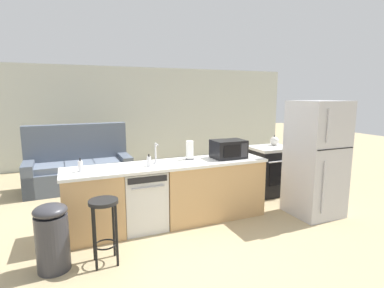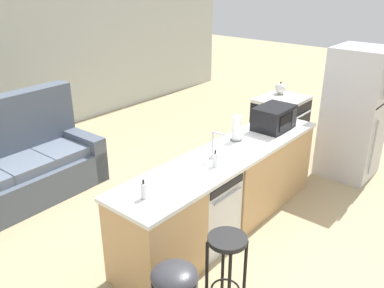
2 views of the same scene
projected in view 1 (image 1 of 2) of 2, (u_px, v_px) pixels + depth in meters
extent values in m
plane|color=tan|center=(161.00, 224.00, 4.38)|extent=(24.00, 24.00, 0.00)
cube|color=beige|center=(125.00, 116.00, 8.10)|extent=(10.00, 0.06, 2.60)
cube|color=tan|center=(93.00, 205.00, 3.96)|extent=(0.75, 0.62, 0.86)
cube|color=tan|center=(211.00, 189.00, 4.62)|extent=(1.55, 0.62, 0.86)
cube|color=white|center=(170.00, 165.00, 4.29)|extent=(2.94, 0.66, 0.04)
cube|color=brown|center=(170.00, 220.00, 4.43)|extent=(2.86, 0.56, 0.08)
cube|color=silver|center=(143.00, 199.00, 4.22)|extent=(0.58, 0.58, 0.84)
cube|color=black|center=(148.00, 180.00, 3.89)|extent=(0.52, 0.01, 0.08)
cylinder|color=#B2B2B7|center=(148.00, 187.00, 3.89)|extent=(0.44, 0.02, 0.02)
cube|color=black|center=(270.00, 171.00, 5.71)|extent=(0.76, 0.64, 0.85)
cube|color=black|center=(282.00, 173.00, 5.40)|extent=(0.53, 0.01, 0.43)
cylinder|color=silver|center=(283.00, 161.00, 5.35)|extent=(0.61, 0.03, 0.03)
cube|color=silver|center=(271.00, 148.00, 5.63)|extent=(0.76, 0.64, 0.05)
torus|color=black|center=(268.00, 149.00, 5.45)|extent=(0.16, 0.16, 0.01)
torus|color=black|center=(283.00, 148.00, 5.58)|extent=(0.16, 0.16, 0.01)
torus|color=black|center=(260.00, 147.00, 5.68)|extent=(0.16, 0.16, 0.01)
torus|color=black|center=(274.00, 145.00, 5.81)|extent=(0.16, 0.16, 0.01)
cube|color=#B7B7BC|center=(316.00, 159.00, 4.63)|extent=(0.72, 0.70, 1.78)
cylinder|color=#B2B2B7|center=(328.00, 126.00, 4.13)|extent=(0.02, 0.02, 0.47)
cylinder|color=#B2B2B7|center=(323.00, 188.00, 4.27)|extent=(0.02, 0.02, 0.77)
cube|color=black|center=(336.00, 149.00, 4.27)|extent=(0.68, 0.01, 0.01)
cube|color=black|center=(228.00, 149.00, 4.63)|extent=(0.50, 0.36, 0.28)
cube|color=black|center=(232.00, 151.00, 4.45)|extent=(0.27, 0.01, 0.18)
cube|color=#2D2D33|center=(244.00, 150.00, 4.53)|extent=(0.11, 0.01, 0.21)
cylinder|color=silver|center=(156.00, 163.00, 4.26)|extent=(0.07, 0.07, 0.03)
cylinder|color=silver|center=(156.00, 153.00, 4.23)|extent=(0.02, 0.02, 0.26)
cylinder|color=silver|center=(157.00, 144.00, 4.15)|extent=(0.02, 0.14, 0.02)
cylinder|color=#4C4C51|center=(190.00, 159.00, 4.55)|extent=(0.14, 0.14, 0.01)
cylinder|color=white|center=(190.00, 150.00, 4.53)|extent=(0.11, 0.11, 0.27)
cylinder|color=silver|center=(149.00, 162.00, 4.07)|extent=(0.06, 0.06, 0.14)
cylinder|color=black|center=(149.00, 155.00, 4.06)|extent=(0.02, 0.02, 0.04)
cylinder|color=silver|center=(80.00, 166.00, 3.82)|extent=(0.06, 0.06, 0.14)
cylinder|color=black|center=(80.00, 159.00, 3.80)|extent=(0.02, 0.02, 0.04)
sphere|color=silver|center=(274.00, 141.00, 5.80)|extent=(0.17, 0.17, 0.17)
sphere|color=black|center=(275.00, 136.00, 5.78)|extent=(0.03, 0.03, 0.03)
cone|color=silver|center=(278.00, 140.00, 5.82)|extent=(0.08, 0.04, 0.06)
cylinder|color=black|center=(103.00, 202.00, 3.26)|extent=(0.32, 0.32, 0.04)
cylinder|color=black|center=(95.00, 240.00, 3.18)|extent=(0.03, 0.03, 0.70)
cylinder|color=black|center=(117.00, 236.00, 3.26)|extent=(0.03, 0.03, 0.70)
cylinder|color=black|center=(93.00, 231.00, 3.38)|extent=(0.03, 0.03, 0.70)
cylinder|color=black|center=(114.00, 228.00, 3.47)|extent=(0.03, 0.03, 0.70)
torus|color=black|center=(105.00, 244.00, 3.34)|extent=(0.25, 0.25, 0.02)
cylinder|color=#333338|center=(53.00, 243.00, 3.20)|extent=(0.34, 0.34, 0.62)
ellipsoid|color=#333338|center=(50.00, 211.00, 3.14)|extent=(0.35, 0.35, 0.14)
cube|color=#515B6B|center=(80.00, 178.00, 6.05)|extent=(2.03, 0.96, 0.42)
cube|color=#515B6B|center=(78.00, 154.00, 6.28)|extent=(2.01, 0.30, 1.27)
cube|color=#515B6B|center=(29.00, 178.00, 5.67)|extent=(0.23, 0.91, 0.62)
cube|color=#515B6B|center=(124.00, 168.00, 6.40)|extent=(0.23, 0.91, 0.62)
cube|color=slate|center=(49.00, 168.00, 5.74)|extent=(0.58, 0.65, 0.12)
cube|color=slate|center=(79.00, 165.00, 5.96)|extent=(0.58, 0.65, 0.12)
cube|color=slate|center=(108.00, 163.00, 6.19)|extent=(0.58, 0.65, 0.12)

